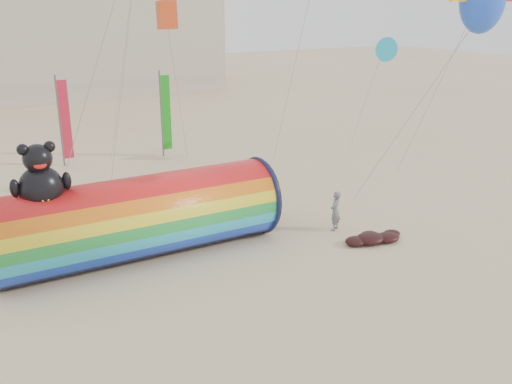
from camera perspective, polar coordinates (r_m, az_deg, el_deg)
ground at (r=20.41m, az=0.88°, el=-7.80°), size 160.00×160.00×0.00m
windsock_assembly at (r=21.36m, az=-11.57°, el=-2.29°), size 10.42×3.17×4.80m
kite_handler at (r=23.73m, az=7.93°, el=-1.89°), size 0.73×0.67×1.68m
fabric_bundle at (r=23.07m, az=11.69°, el=-4.51°), size 2.62×1.35×0.41m
festival_banners at (r=32.94m, az=-17.36°, el=6.48°), size 10.89×3.95×5.20m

